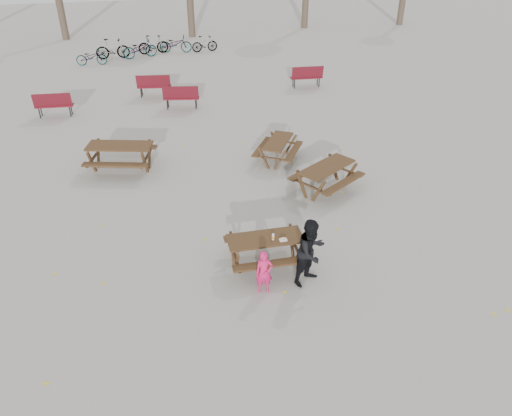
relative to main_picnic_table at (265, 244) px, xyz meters
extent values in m
plane|color=gray|center=(0.00, 0.00, -0.59)|extent=(80.00, 80.00, 0.00)
cube|color=#382314|center=(0.00, 0.00, 0.16)|extent=(1.80, 0.70, 0.05)
cube|color=#382314|center=(0.00, -0.60, -0.14)|extent=(1.80, 0.25, 0.05)
cube|color=#382314|center=(0.00, 0.60, -0.14)|extent=(1.80, 0.25, 0.05)
cylinder|color=#382314|center=(-0.75, -0.30, -0.22)|extent=(0.08, 0.08, 0.73)
cylinder|color=#382314|center=(-0.75, 0.30, -0.22)|extent=(0.08, 0.08, 0.73)
cylinder|color=#382314|center=(0.75, -0.30, -0.22)|extent=(0.08, 0.08, 0.73)
cylinder|color=#382314|center=(0.75, 0.30, -0.22)|extent=(0.08, 0.08, 0.73)
cube|color=white|center=(0.38, -0.20, 0.21)|extent=(0.18, 0.11, 0.03)
ellipsoid|color=tan|center=(0.38, -0.20, 0.25)|extent=(0.14, 0.06, 0.05)
cylinder|color=silver|center=(0.16, -0.11, 0.26)|extent=(0.06, 0.06, 0.15)
cylinder|color=orange|center=(0.16, -0.11, 0.25)|extent=(0.07, 0.07, 0.05)
cylinder|color=white|center=(0.16, -0.11, 0.35)|extent=(0.03, 0.03, 0.02)
imported|color=#E11C61|center=(-0.26, -0.96, -0.05)|extent=(0.41, 0.29, 1.07)
imported|color=black|center=(0.86, -0.83, 0.24)|extent=(1.01, 0.95, 1.65)
imported|color=black|center=(-5.04, 19.02, -0.16)|extent=(1.64, 0.65, 0.85)
imported|color=black|center=(-3.93, 20.04, -0.03)|extent=(1.86, 0.59, 1.11)
imported|color=black|center=(-2.44, 19.96, -0.08)|extent=(2.02, 1.13, 1.00)
imported|color=black|center=(-1.66, 20.67, -0.06)|extent=(1.79, 0.72, 1.05)
imported|color=black|center=(-0.38, 20.69, -0.10)|extent=(1.95, 1.00, 0.97)
imported|color=black|center=(1.29, 20.46, -0.13)|extent=(1.56, 0.64, 0.91)
camera|label=1|loc=(-2.34, -9.38, 6.95)|focal=35.00mm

